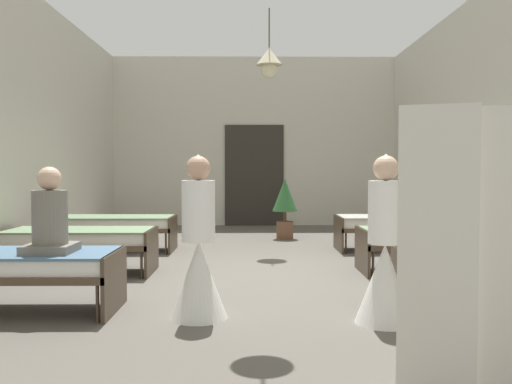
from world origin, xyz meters
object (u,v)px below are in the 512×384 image
Objects in this scene: bed_right_row_0 at (501,265)px; privacy_screen at (512,261)px; nurse_mid_aisle at (199,260)px; patient_seated_primary at (50,221)px; bed_left_row_2 at (116,224)px; nurse_near_aisle at (385,263)px; bed_right_row_2 at (395,224)px; potted_plant at (285,202)px; bed_right_row_1 at (433,239)px; bed_left_row_1 at (80,240)px; bed_left_row_0 at (15,266)px.

privacy_screen is at bearing -113.97° from bed_right_row_0.
patient_seated_primary is at bearing -13.49° from nurse_mid_aisle.
bed_left_row_2 is 1.12× the size of privacy_screen.
nurse_near_aisle is 0.87× the size of privacy_screen.
potted_plant is (-1.72, 1.52, 0.28)m from bed_right_row_2.
bed_right_row_0 is at bearing 177.95° from nurse_mid_aisle.
nurse_mid_aisle is at bearing -125.37° from bed_right_row_2.
patient_seated_primary reaches higher than potted_plant.
bed_right_row_1 is 4.70m from patient_seated_primary.
bed_left_row_1 is 1.00× the size of bed_right_row_1.
bed_left_row_2 is at bearing -152.11° from potted_plant.
privacy_screen is (0.26, -1.75, 0.32)m from nurse_near_aisle.
bed_left_row_0 and bed_right_row_2 have the same top height.
bed_right_row_1 is (4.60, 0.00, 0.00)m from bed_left_row_1.
bed_right_row_0 is 1.90m from bed_right_row_1.
bed_left_row_0 is at bearing -109.10° from nurse_near_aisle.
bed_left_row_1 is 1.00× the size of bed_right_row_2.
nurse_mid_aisle is at bearing -7.23° from bed_left_row_0.
bed_left_row_0 is 1.00× the size of bed_right_row_1.
nurse_mid_aisle is 2.72m from privacy_screen.
potted_plant reaches higher than bed_right_row_1.
bed_left_row_2 is 1.00× the size of bed_right_row_2.
bed_right_row_0 is at bearing 0.68° from patient_seated_primary.
privacy_screen reaches higher than bed_right_row_1.
bed_left_row_0 is 3.80m from bed_left_row_2.
bed_left_row_0 is at bearing 180.00° from bed_right_row_0.
bed_left_row_1 is 2.38× the size of patient_seated_primary.
bed_right_row_0 is at bearing -90.00° from bed_right_row_2.
bed_right_row_2 is 2.32m from potted_plant.
bed_right_row_0 is 1.27m from nurse_near_aisle.
nurse_near_aisle is (3.39, -2.29, 0.09)m from bed_left_row_1.
bed_right_row_1 is at bearing 139.64° from nurse_near_aisle.
patient_seated_primary reaches higher than bed_left_row_1.
bed_left_row_0 is 4.98m from bed_right_row_1.
nurse_near_aisle reaches higher than patient_seated_primary.
potted_plant is at bearing 107.92° from bed_right_row_0.
privacy_screen reaches higher than bed_left_row_2.
privacy_screen is at bearing -4.09° from nurse_near_aisle.
bed_right_row_1 is 1.00× the size of bed_left_row_2.
potted_plant is (2.53, 5.37, -0.15)m from patient_seated_primary.
bed_left_row_0 is 1.63× the size of potted_plant.
nurse_near_aisle reaches higher than bed_left_row_2.
privacy_screen is (3.30, -2.09, -0.02)m from patient_seated_primary.
nurse_mid_aisle is at bearing -50.54° from bed_left_row_1.
bed_right_row_0 is at bearing 66.91° from privacy_screen.
bed_right_row_2 is at bearing -131.85° from nurse_mid_aisle.
bed_right_row_0 is 1.63× the size of potted_plant.
nurse_mid_aisle is at bearing -143.38° from bed_right_row_1.
potted_plant is (2.88, 5.32, 0.28)m from bed_left_row_0.
patient_seated_primary is 0.69× the size of potted_plant.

